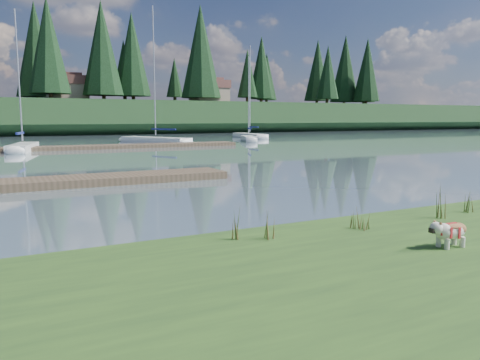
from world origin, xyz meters
TOP-DOWN VIEW (x-y plane):
  - ground at (0.00, 30.00)m, footprint 200.00×200.00m
  - bank at (0.00, -6.00)m, footprint 60.00×9.00m
  - ridge at (0.00, 73.00)m, footprint 200.00×20.00m
  - bulldog at (2.26, -4.30)m, footprint 0.78×0.37m
  - dock_near at (-4.00, 9.00)m, footprint 16.00×2.00m
  - dock_far at (2.00, 30.00)m, footprint 26.00×2.20m
  - sailboat_bg_2 at (-2.66, 30.50)m, footprint 2.87×7.16m
  - sailboat_bg_3 at (9.46, 37.48)m, footprint 6.01×9.14m
  - sailboat_bg_4 at (20.00, 35.74)m, footprint 3.32×6.07m
  - sailboat_bg_5 at (23.84, 42.99)m, footprint 2.01×8.13m
  - weed_0 at (-0.18, -2.37)m, footprint 0.17×0.14m
  - weed_1 at (1.75, -2.44)m, footprint 0.17×0.14m
  - weed_2 at (4.05, -2.63)m, footprint 0.17×0.14m
  - weed_3 at (-0.73, -2.16)m, footprint 0.17×0.14m
  - weed_4 at (1.85, -2.69)m, footprint 0.17×0.14m
  - weed_5 at (5.19, -2.46)m, footprint 0.17×0.14m
  - mud_lip at (0.00, -1.60)m, footprint 60.00×0.50m
  - conifer_4 at (3.00, 66.00)m, footprint 6.16×6.16m
  - conifer_5 at (15.00, 70.00)m, footprint 3.96×3.96m
  - conifer_6 at (28.00, 68.00)m, footprint 7.04×7.04m
  - conifer_7 at (42.00, 71.00)m, footprint 5.28×5.28m
  - conifer_8 at (55.00, 67.00)m, footprint 4.62×4.62m
  - conifer_9 at (68.00, 70.00)m, footprint 5.94×5.94m
  - house_1 at (6.00, 71.00)m, footprint 6.30×5.30m
  - house_2 at (30.00, 69.00)m, footprint 6.30×5.30m

SIDE VIEW (x-z plane):
  - ground at x=0.00m, z-range 0.00..0.00m
  - mud_lip at x=0.00m, z-range 0.00..0.14m
  - dock_near at x=-4.00m, z-range 0.00..0.30m
  - dock_far at x=2.00m, z-range 0.00..0.30m
  - bank at x=0.00m, z-range 0.00..0.35m
  - sailboat_bg_5 at x=23.84m, z-range -5.44..6.07m
  - sailboat_bg_3 at x=9.46m, z-range -6.48..7.13m
  - sailboat_bg_4 at x=20.00m, z-range -4.24..4.90m
  - sailboat_bg_2 at x=-2.66m, z-range -5.00..5.66m
  - weed_4 at x=1.85m, z-range 0.32..0.69m
  - weed_1 at x=1.75m, z-range 0.31..0.82m
  - weed_0 at x=-0.18m, z-range 0.30..0.87m
  - weed_3 at x=-0.73m, z-range 0.30..0.91m
  - weed_5 at x=5.19m, z-range 0.30..0.96m
  - bulldog at x=2.26m, z-range 0.41..0.88m
  - weed_2 at x=4.05m, z-range 0.29..1.02m
  - ridge at x=0.00m, z-range 0.00..5.00m
  - house_1 at x=6.00m, z-range 4.99..9.64m
  - house_2 at x=30.00m, z-range 4.99..9.64m
  - conifer_5 at x=15.00m, z-range 5.65..16.00m
  - conifer_8 at x=55.00m, z-range 5.62..17.40m
  - conifer_7 at x=42.00m, z-range 5.59..18.79m
  - conifer_9 at x=68.00m, z-range 5.55..20.18m
  - conifer_4 at x=3.00m, z-range 5.54..20.64m
  - conifer_6 at x=28.00m, z-range 5.49..22.49m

